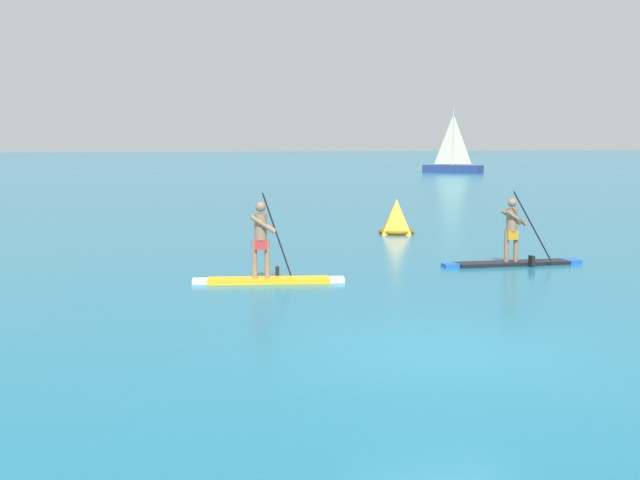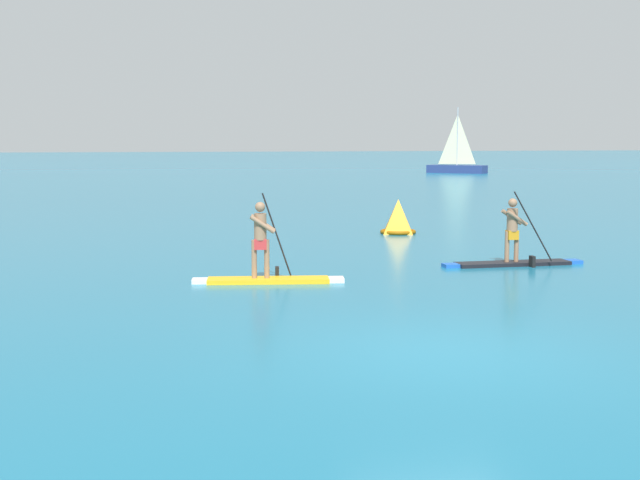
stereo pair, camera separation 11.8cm
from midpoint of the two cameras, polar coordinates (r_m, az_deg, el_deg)
name	(u,v)px [view 2 (the right image)]	position (r m, az deg, el deg)	size (l,w,h in m)	color
ground	(442,352)	(12.55, 8.25, -7.21)	(440.00, 440.00, 0.00)	#196B8C
paddleboarder_mid_center	(266,264)	(18.33, -3.33, -1.58)	(3.19, 1.11, 1.91)	yellow
paddleboarder_far_right	(514,250)	(21.33, 12.67, -0.65)	(3.51, 0.85, 1.85)	black
race_marker_buoy	(398,219)	(28.05, 5.24, 1.40)	(1.24, 1.24, 1.10)	orange
sailboat_right_horizon	(457,165)	(81.15, 8.96, 4.85)	(4.91, 4.94, 5.97)	navy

